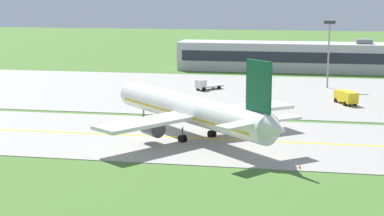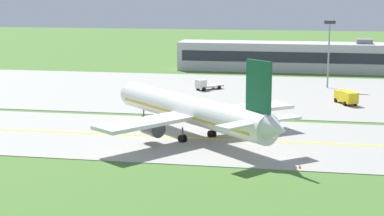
{
  "view_description": "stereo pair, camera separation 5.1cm",
  "coord_description": "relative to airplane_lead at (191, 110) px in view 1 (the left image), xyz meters",
  "views": [
    {
      "loc": [
        22.36,
        -86.75,
        21.28
      ],
      "look_at": [
        5.65,
        2.71,
        4.0
      ],
      "focal_mm": 58.48,
      "sensor_mm": 36.0,
      "label": 1
    },
    {
      "loc": [
        22.41,
        -86.74,
        21.28
      ],
      "look_at": [
        5.65,
        2.71,
        4.0
      ],
      "focal_mm": 58.48,
      "sensor_mm": 36.0,
      "label": 2
    }
  ],
  "objects": [
    {
      "name": "ground_plane",
      "position": [
        -6.0,
        -0.37,
        -4.13
      ],
      "size": [
        500.0,
        500.0,
        0.0
      ],
      "primitive_type": "plane",
      "color": "#47702D"
    },
    {
      "name": "taxiway_strip",
      "position": [
        -6.0,
        -0.37,
        -4.08
      ],
      "size": [
        240.0,
        28.0,
        0.1
      ],
      "primitive_type": "cube",
      "color": "#9E9B93",
      "rests_on": "ground"
    },
    {
      "name": "apron_pad",
      "position": [
        4.0,
        41.63,
        -4.08
      ],
      "size": [
        140.0,
        52.0,
        0.1
      ],
      "primitive_type": "cube",
      "color": "#9E9B93",
      "rests_on": "ground"
    },
    {
      "name": "taxiway_centreline",
      "position": [
        -6.0,
        -0.37,
        -4.03
      ],
      "size": [
        220.0,
        0.6,
        0.01
      ],
      "primitive_type": "cube",
      "color": "yellow",
      "rests_on": "taxiway_strip"
    },
    {
      "name": "airplane_lead",
      "position": [
        0.0,
        0.0,
        0.0
      ],
      "size": [
        31.52,
        30.93,
        12.7
      ],
      "color": "white",
      "rests_on": "ground"
    },
    {
      "name": "service_truck_baggage",
      "position": [
        23.59,
        31.79,
        -2.6
      ],
      "size": [
        4.33,
        6.31,
        2.6
      ],
      "color": "yellow",
      "rests_on": "ground"
    },
    {
      "name": "service_truck_fuel",
      "position": [
        -5.12,
        43.62,
        -2.95
      ],
      "size": [
        5.85,
        6.09,
        2.59
      ],
      "color": "silver",
      "rests_on": "ground"
    },
    {
      "name": "terminal_building",
      "position": [
        16.63,
        79.96,
        -0.35
      ],
      "size": [
        69.16,
        10.32,
        8.73
      ],
      "color": "#B2B2B7",
      "rests_on": "ground"
    },
    {
      "name": "apron_light_mast",
      "position": [
        20.67,
        51.58,
        5.19
      ],
      "size": [
        2.4,
        0.5,
        14.7
      ],
      "color": "gray",
      "rests_on": "ground"
    },
    {
      "name": "traffic_cone_near_edge",
      "position": [
        15.81,
        -13.42,
        -3.83
      ],
      "size": [
        0.44,
        0.44,
        0.6
      ],
      "primitive_type": "cone",
      "color": "orange",
      "rests_on": "ground"
    }
  ]
}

